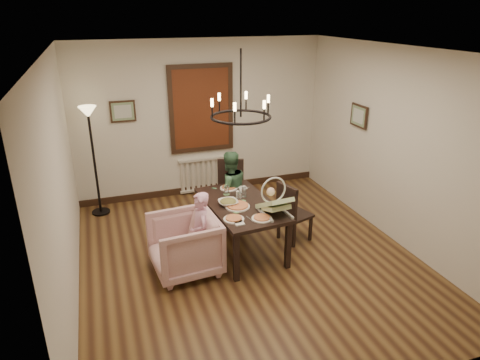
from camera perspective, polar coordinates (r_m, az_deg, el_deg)
room_shell at (r=5.82m, az=-0.06°, el=3.38°), size 4.51×5.00×2.81m
dining_table at (r=6.02m, az=0.09°, el=-3.83°), size 0.99×1.60×0.72m
chair_far at (r=6.98m, az=-1.25°, el=-1.44°), size 0.54×0.54×0.97m
chair_right at (r=6.39m, az=7.39°, el=-4.15°), size 0.51×0.51×0.93m
armchair at (r=5.68m, az=-7.41°, el=-8.56°), size 0.92×0.90×0.78m
elderly_woman at (r=5.62m, az=-5.24°, el=-7.92°), size 0.23×0.35×0.93m
seated_man at (r=6.67m, az=-1.42°, el=-2.24°), size 0.56×0.46×1.05m
baby_bouncer at (r=5.63m, az=4.63°, el=-2.88°), size 0.43×0.56×0.35m
salad_bowl at (r=5.91m, az=-1.60°, el=-2.99°), size 0.32×0.32×0.08m
pizza_platter at (r=5.85m, az=-0.33°, el=-3.48°), size 0.34×0.34×0.04m
drinking_glass at (r=6.01m, az=-0.04°, el=-2.33°), size 0.06×0.06×0.12m
window_blinds at (r=7.71m, az=-5.18°, el=9.44°), size 1.00×0.03×1.40m
radiator at (r=8.09m, az=-4.92°, el=0.79°), size 0.92×0.12×0.62m
picture_back at (r=7.51m, az=-15.36°, el=8.82°), size 0.42×0.03×0.36m
picture_right at (r=7.19m, az=15.57°, el=8.23°), size 0.03×0.42×0.36m
floor_lamp at (r=7.39m, az=-18.82°, el=2.14°), size 0.30×0.30×1.80m
chandelier at (r=5.58m, az=0.10°, el=8.42°), size 0.80×0.80×0.04m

